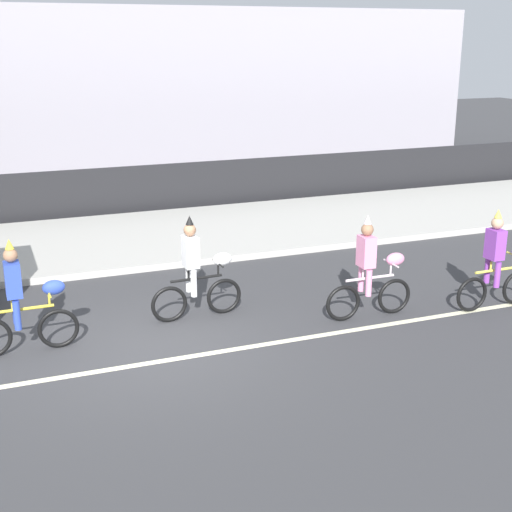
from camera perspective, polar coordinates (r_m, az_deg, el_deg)
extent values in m
plane|color=#38383A|center=(11.89, -8.11, -7.36)|extent=(80.00, 80.00, 0.00)
cube|color=beige|center=(11.45, -7.51, -8.32)|extent=(36.00, 0.14, 0.01)
cube|color=#ADAAA3|center=(17.91, -13.02, 1.02)|extent=(60.00, 5.00, 0.15)
cube|color=black|center=(20.56, -14.39, 4.77)|extent=(40.00, 0.08, 1.40)
cube|color=#99939E|center=(29.00, -12.81, 12.86)|extent=(28.00, 8.00, 5.95)
torus|color=black|center=(12.14, -15.52, -5.60)|extent=(0.67, 0.08, 0.67)
cylinder|color=gold|center=(11.95, -18.17, -4.06)|extent=(0.97, 0.07, 0.05)
cylinder|color=gold|center=(11.92, -18.92, -3.74)|extent=(0.04, 0.04, 0.18)
cylinder|color=gold|center=(11.94, -16.21, -3.31)|extent=(0.04, 0.04, 0.23)
cylinder|color=gold|center=(11.90, -16.26, -2.79)|extent=(0.04, 0.50, 0.03)
ellipsoid|color=#2D47B2|center=(11.89, -15.89, -2.43)|extent=(0.36, 0.21, 0.24)
cube|color=#2D47B2|center=(11.78, -18.88, -1.80)|extent=(0.24, 0.32, 0.56)
sphere|color=#9E7051|center=(11.67, -19.06, 0.06)|extent=(0.22, 0.22, 0.22)
cone|color=gold|center=(11.62, -19.15, 0.91)|extent=(0.14, 0.14, 0.16)
cylinder|color=#2D47B2|center=(11.83, -18.57, -4.53)|extent=(0.11, 0.11, 0.48)
cylinder|color=#2D47B2|center=(12.09, -18.68, -4.07)|extent=(0.11, 0.11, 0.48)
torus|color=black|center=(13.14, -2.58, -3.21)|extent=(0.67, 0.10, 0.67)
torus|color=black|center=(12.82, -6.96, -3.85)|extent=(0.67, 0.10, 0.67)
cylinder|color=black|center=(12.83, -4.79, -1.80)|extent=(0.97, 0.09, 0.05)
cylinder|color=black|center=(12.76, -5.43, -1.50)|extent=(0.04, 0.04, 0.18)
cylinder|color=black|center=(12.93, -3.04, -1.07)|extent=(0.04, 0.04, 0.23)
cylinder|color=black|center=(12.90, -3.05, -0.59)|extent=(0.05, 0.50, 0.03)
ellipsoid|color=white|center=(12.90, -2.71, -0.25)|extent=(0.37, 0.22, 0.24)
cube|color=white|center=(12.65, -5.27, 0.33)|extent=(0.25, 0.33, 0.56)
sphere|color=#9E7051|center=(12.54, -5.32, 2.08)|extent=(0.22, 0.22, 0.22)
cone|color=black|center=(12.49, -5.34, 2.88)|extent=(0.14, 0.14, 0.16)
cylinder|color=white|center=(12.69, -5.00, -2.21)|extent=(0.11, 0.11, 0.48)
cylinder|color=white|center=(12.94, -5.41, -1.84)|extent=(0.11, 0.11, 0.48)
torus|color=black|center=(13.37, 10.99, -3.17)|extent=(0.67, 0.08, 0.67)
torus|color=black|center=(12.87, 6.98, -3.77)|extent=(0.67, 0.08, 0.67)
cylinder|color=silver|center=(12.97, 9.10, -1.75)|extent=(0.97, 0.07, 0.05)
cylinder|color=silver|center=(12.87, 8.54, -1.44)|extent=(0.04, 0.04, 0.18)
cylinder|color=silver|center=(13.14, 10.73, -1.06)|extent=(0.04, 0.04, 0.23)
cylinder|color=silver|center=(13.11, 10.75, -0.58)|extent=(0.04, 0.50, 0.03)
ellipsoid|color=pink|center=(13.13, 11.08, -0.25)|extent=(0.36, 0.21, 0.24)
cube|color=pink|center=(12.77, 8.82, 0.37)|extent=(0.25, 0.32, 0.56)
sphere|color=#9E7051|center=(12.66, 8.90, 2.10)|extent=(0.22, 0.22, 0.22)
cone|color=silver|center=(12.62, 8.94, 2.89)|extent=(0.14, 0.14, 0.16)
cylinder|color=pink|center=(12.82, 9.01, -2.15)|extent=(0.11, 0.11, 0.48)
cylinder|color=pink|center=(13.05, 8.41, -1.78)|extent=(0.11, 0.11, 0.48)
torus|color=black|center=(13.79, 16.88, -2.97)|extent=(0.67, 0.07, 0.67)
cylinder|color=#E5D84C|center=(13.99, 18.71, -1.07)|extent=(0.97, 0.06, 0.05)
cylinder|color=#E5D84C|center=(13.87, 18.27, -0.79)|extent=(0.04, 0.04, 0.18)
cube|color=purple|center=(13.78, 18.59, 0.90)|extent=(0.24, 0.32, 0.56)
sphere|color=tan|center=(13.68, 18.75, 2.51)|extent=(0.22, 0.22, 0.22)
cone|color=#E5D84C|center=(13.64, 18.82, 3.24)|extent=(0.14, 0.14, 0.16)
cylinder|color=purple|center=(13.83, 18.75, -1.44)|extent=(0.11, 0.11, 0.48)
cylinder|color=purple|center=(14.04, 18.02, -1.11)|extent=(0.11, 0.11, 0.48)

